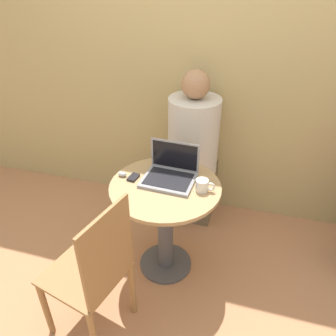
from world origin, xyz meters
name	(u,v)px	position (x,y,z in m)	size (l,w,h in m)	color
ground_plane	(166,264)	(0.00, 0.00, 0.00)	(12.00, 12.00, 0.00)	tan
back_wall	(197,58)	(0.00, 0.85, 1.30)	(7.00, 0.05, 2.60)	tan
round_table	(165,212)	(0.00, 0.00, 0.50)	(0.71, 0.71, 0.72)	#4C4C51
laptop	(170,173)	(0.01, 0.09, 0.76)	(0.34, 0.28, 0.22)	gray
cell_phone	(133,177)	(-0.22, 0.02, 0.72)	(0.06, 0.09, 0.02)	black
computer_mouse	(122,174)	(-0.30, 0.02, 0.73)	(0.06, 0.04, 0.03)	#B2B2B7
coffee_cup	(203,185)	(0.24, 0.01, 0.75)	(0.12, 0.08, 0.08)	white
chair_empty	(95,273)	(-0.23, -0.58, 0.48)	(0.48, 0.48, 0.95)	#9E7042
person_seated	(194,158)	(0.04, 0.69, 0.53)	(0.39, 0.61, 1.28)	brown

